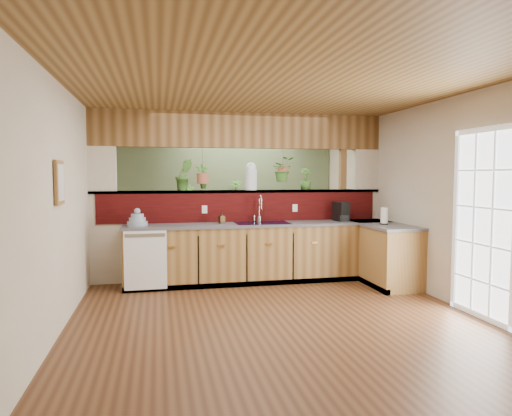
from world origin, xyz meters
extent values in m
cube|color=#4E2D18|center=(0.00, 0.00, 0.00)|extent=(4.60, 7.00, 0.01)
cube|color=brown|center=(0.00, 0.00, 2.60)|extent=(4.60, 7.00, 0.01)
cube|color=beige|center=(0.00, 3.50, 1.30)|extent=(4.60, 0.02, 2.60)
cube|color=beige|center=(0.00, -3.50, 1.30)|extent=(4.60, 0.02, 2.60)
cube|color=beige|center=(-2.30, 0.00, 1.30)|extent=(0.02, 7.00, 2.60)
cube|color=beige|center=(2.30, 0.00, 1.30)|extent=(0.02, 7.00, 2.60)
cube|color=beige|center=(0.00, 1.35, 0.68)|extent=(4.60, 0.15, 1.35)
cube|color=#380707|center=(0.00, 1.27, 1.12)|extent=(4.40, 0.02, 0.45)
cube|color=brown|center=(0.00, 1.35, 1.37)|extent=(4.60, 0.21, 0.04)
cube|color=brown|center=(0.00, 1.35, 2.33)|extent=(4.60, 0.15, 0.55)
cube|color=beige|center=(-2.10, 1.35, 1.70)|extent=(0.40, 0.15, 0.70)
cube|color=beige|center=(2.10, 1.35, 1.70)|extent=(0.40, 0.15, 0.70)
cube|color=brown|center=(1.70, 1.35, 1.30)|extent=(0.10, 0.10, 2.60)
cube|color=brown|center=(0.00, 1.35, 1.37)|extent=(4.60, 0.21, 0.04)
cube|color=brown|center=(0.00, 1.35, 2.33)|extent=(4.60, 0.15, 0.55)
cube|color=#586B49|center=(0.00, 3.48, 1.30)|extent=(4.55, 0.02, 2.55)
cube|color=brown|center=(0.25, 0.98, 0.43)|extent=(4.10, 0.60, 0.86)
cube|color=#4E4E54|center=(0.25, 0.98, 0.88)|extent=(4.14, 0.64, 0.04)
cube|color=brown|center=(2.00, 0.54, 0.43)|extent=(0.60, 1.48, 0.86)
cube|color=#4E4E54|center=(2.00, 0.54, 0.88)|extent=(0.64, 1.52, 0.04)
cube|color=brown|center=(2.00, 0.98, 0.43)|extent=(0.60, 0.60, 0.86)
cube|color=#4E4E54|center=(2.00, 0.98, 0.88)|extent=(0.64, 0.64, 0.04)
cube|color=black|center=(0.25, 0.71, 0.04)|extent=(4.10, 0.06, 0.08)
cube|color=black|center=(1.73, 0.54, 0.04)|extent=(0.06, 1.48, 0.08)
cube|color=white|center=(-1.48, 0.66, 0.45)|extent=(0.58, 0.02, 0.82)
cube|color=#B7B7B2|center=(-1.48, 0.65, 0.80)|extent=(0.54, 0.01, 0.05)
cube|color=black|center=(0.25, 0.98, 0.89)|extent=(0.82, 0.50, 0.03)
cube|color=black|center=(0.06, 0.98, 0.80)|extent=(0.34, 0.40, 0.16)
cube|color=black|center=(0.44, 0.98, 0.80)|extent=(0.34, 0.40, 0.16)
cube|color=white|center=(2.27, -1.30, 1.05)|extent=(0.06, 1.02, 2.16)
cube|color=brown|center=(-2.27, -0.80, 1.55)|extent=(0.03, 0.35, 0.45)
cube|color=silver|center=(-2.26, -0.80, 1.55)|extent=(0.01, 0.27, 0.37)
cylinder|color=#B7B7B2|center=(0.25, 1.18, 0.94)|extent=(0.06, 0.06, 0.09)
cylinder|color=#B7B7B2|center=(0.25, 1.18, 1.11)|extent=(0.02, 0.02, 0.25)
torus|color=#B7B7B2|center=(0.25, 1.11, 1.23)|extent=(0.18, 0.07, 0.18)
cylinder|color=#B7B7B2|center=(0.25, 1.03, 1.17)|extent=(0.02, 0.02, 0.11)
cylinder|color=#B7B7B2|center=(0.17, 1.18, 0.96)|extent=(0.03, 0.03, 0.09)
cylinder|color=#8798AE|center=(-1.59, 0.99, 0.93)|extent=(0.29, 0.29, 0.06)
cylinder|color=#8798AE|center=(-1.59, 0.99, 0.99)|extent=(0.24, 0.24, 0.05)
cylinder|color=#8798AE|center=(-1.59, 0.99, 1.05)|extent=(0.18, 0.18, 0.05)
sphere|color=#8798AE|center=(-1.59, 0.99, 1.11)|extent=(0.09, 0.09, 0.09)
imported|color=#372614|center=(-0.37, 1.03, 0.99)|extent=(0.10, 0.10, 0.17)
cube|color=black|center=(1.55, 1.02, 1.05)|extent=(0.16, 0.26, 0.30)
cube|color=black|center=(1.55, 0.93, 0.95)|extent=(0.14, 0.10, 0.10)
cylinder|color=silver|center=(1.55, 0.96, 0.99)|extent=(0.08, 0.08, 0.08)
cylinder|color=black|center=(1.96, 0.40, 0.91)|extent=(0.12, 0.12, 0.02)
cylinder|color=#B7B7B2|center=(1.96, 0.40, 1.03)|extent=(0.02, 0.02, 0.27)
cylinder|color=white|center=(1.96, 0.40, 1.03)|extent=(0.10, 0.10, 0.23)
cylinder|color=silver|center=(0.15, 1.35, 1.55)|extent=(0.20, 0.20, 0.33)
sphere|color=silver|center=(0.15, 1.35, 1.74)|extent=(0.17, 0.17, 0.17)
imported|color=#376824|center=(-0.90, 1.35, 1.63)|extent=(0.31, 0.27, 0.49)
imported|color=#376824|center=(1.06, 1.35, 1.57)|extent=(0.21, 0.21, 0.35)
cylinder|color=brown|center=(-0.62, 1.35, 1.84)|extent=(0.01, 0.01, 0.42)
cylinder|color=#964D36|center=(-0.62, 1.35, 1.57)|extent=(0.18, 0.18, 0.16)
imported|color=#376824|center=(-0.62, 1.35, 1.81)|extent=(0.22, 0.16, 0.39)
cylinder|color=brown|center=(0.67, 1.35, 1.89)|extent=(0.01, 0.01, 0.31)
cylinder|color=#964D36|center=(0.67, 1.35, 1.68)|extent=(0.18, 0.18, 0.16)
imported|color=#376824|center=(0.67, 1.35, 1.91)|extent=(0.36, 0.31, 0.40)
cube|color=black|center=(-0.11, 3.25, 0.50)|extent=(1.71, 0.74, 1.10)
imported|color=#376824|center=(-0.69, 3.25, 1.25)|extent=(0.23, 0.17, 0.40)
imported|color=#376824|center=(0.22, 3.25, 1.29)|extent=(0.33, 0.33, 0.47)
imported|color=#376824|center=(0.96, 2.74, 0.41)|extent=(0.75, 0.66, 0.81)
camera|label=1|loc=(-1.29, -5.75, 1.62)|focal=32.00mm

